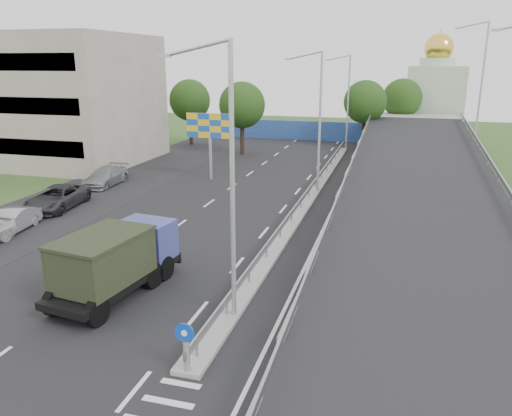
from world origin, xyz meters
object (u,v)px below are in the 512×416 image
(billboard, at_px, (210,130))
(parked_car_c, at_px, (57,198))
(parked_car_d, at_px, (105,177))
(lamp_post_far, at_px, (347,97))
(dump_truck, at_px, (116,259))
(lamp_post_near, at_px, (227,171))
(parked_car_b, at_px, (12,221))
(sign_bollard, at_px, (186,347))
(church, at_px, (434,95))
(lamp_post_mid, at_px, (317,115))

(billboard, relative_size, parked_car_c, 1.01)
(parked_car_d, bearing_deg, parked_car_c, -88.01)
(lamp_post_far, distance_m, parked_car_c, 33.41)
(lamp_post_far, distance_m, billboard, 20.24)
(dump_truck, bearing_deg, parked_car_d, 131.08)
(lamp_post_near, bearing_deg, parked_car_b, 157.90)
(sign_bollard, bearing_deg, church, 80.19)
(dump_truck, xyz_separation_m, parked_car_b, (-10.17, 5.47, -0.92))
(billboard, height_order, parked_car_d, billboard)
(parked_car_b, distance_m, parked_car_c, 4.86)
(parked_car_c, bearing_deg, lamp_post_far, 54.79)
(lamp_post_near, relative_size, dump_truck, 1.49)
(church, height_order, parked_car_b, church)
(billboard, relative_size, dump_truck, 0.81)
(lamp_post_near, height_order, parked_car_d, lamp_post_near)
(billboard, bearing_deg, lamp_post_mid, -12.38)
(parked_car_c, bearing_deg, lamp_post_mid, 22.86)
(lamp_post_far, bearing_deg, parked_car_d, -126.58)
(church, xyz_separation_m, dump_truck, (-15.14, -53.20, -3.72))
(lamp_post_far, relative_size, church, 0.73)
(dump_truck, bearing_deg, lamp_post_mid, 82.29)
(lamp_post_mid, bearing_deg, billboard, 167.62)
(church, height_order, billboard, church)
(lamp_post_near, xyz_separation_m, church, (9.89, 54.00, -0.50))
(lamp_post_near, distance_m, parked_car_b, 17.42)
(billboard, xyz_separation_m, dump_truck, (3.86, -21.20, -2.60))
(billboard, bearing_deg, parked_car_b, -111.85)
(lamp_post_mid, distance_m, parked_car_d, 17.40)
(parked_car_b, bearing_deg, lamp_post_mid, 34.53)
(dump_truck, relative_size, parked_car_d, 1.37)
(sign_bollard, distance_m, lamp_post_mid, 24.30)
(billboard, bearing_deg, lamp_post_far, 63.16)
(billboard, distance_m, parked_car_c, 13.34)
(dump_truck, height_order, parked_car_b, dump_truck)
(parked_car_d, bearing_deg, lamp_post_far, 50.97)
(billboard, bearing_deg, sign_bollard, -70.79)
(lamp_post_far, bearing_deg, billboard, -116.84)
(sign_bollard, bearing_deg, lamp_post_near, 88.36)
(lamp_post_far, bearing_deg, parked_car_c, -118.92)
(parked_car_d, bearing_deg, dump_truck, -58.95)
(lamp_post_mid, xyz_separation_m, dump_truck, (-5.25, -19.20, -4.22))
(sign_bollard, height_order, lamp_post_mid, lamp_post_mid)
(lamp_post_far, bearing_deg, lamp_post_near, -90.00)
(lamp_post_near, bearing_deg, lamp_post_mid, 90.00)
(parked_car_c, xyz_separation_m, parked_car_d, (-0.52, 6.69, -0.04))
(lamp_post_far, bearing_deg, parked_car_b, -114.56)
(church, xyz_separation_m, parked_car_b, (-25.31, -47.74, -4.65))
(sign_bollard, xyz_separation_m, parked_car_b, (-15.31, 10.09, -0.37))
(lamp_post_far, distance_m, parked_car_b, 37.45)
(lamp_post_far, bearing_deg, lamp_post_mid, -90.00)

